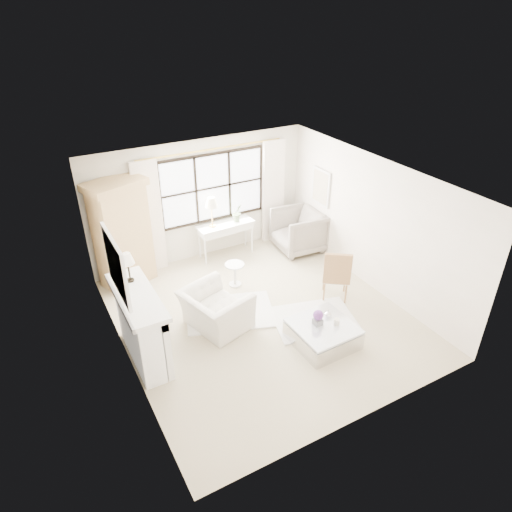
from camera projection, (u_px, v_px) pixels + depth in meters
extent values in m
plane|color=#C3B391|center=(262.00, 316.00, 8.60)|extent=(5.50, 5.50, 0.00)
plane|color=white|center=(263.00, 181.00, 7.26)|extent=(5.50, 5.50, 0.00)
plane|color=silver|center=(201.00, 200.00, 10.02)|extent=(5.00, 0.00, 5.00)
plane|color=beige|center=(369.00, 347.00, 5.85)|extent=(5.00, 0.00, 5.00)
plane|color=silver|center=(119.00, 294.00, 6.88)|extent=(0.00, 5.50, 5.50)
plane|color=white|center=(373.00, 224.00, 8.98)|extent=(0.00, 5.50, 5.50)
cube|color=silver|center=(213.00, 187.00, 10.00)|extent=(2.40, 0.02, 1.50)
cylinder|color=#B6953F|center=(212.00, 149.00, 9.52)|extent=(3.30, 0.04, 0.04)
cube|color=white|center=(149.00, 218.00, 9.49)|extent=(0.55, 0.10, 2.47)
cube|color=white|center=(273.00, 192.00, 10.75)|extent=(0.55, 0.10, 2.47)
cube|color=white|center=(139.00, 329.00, 7.35)|extent=(0.34, 1.50, 1.18)
cube|color=silver|center=(150.00, 329.00, 7.45)|extent=(0.03, 1.22, 0.97)
cube|color=black|center=(152.00, 339.00, 7.56)|extent=(0.06, 0.52, 0.50)
cube|color=white|center=(136.00, 297.00, 7.05)|extent=(0.58, 1.66, 0.08)
cube|color=white|center=(116.00, 266.00, 6.65)|extent=(0.05, 1.15, 0.95)
cube|color=silver|center=(118.00, 266.00, 6.66)|extent=(0.02, 1.00, 0.80)
cube|color=silver|center=(321.00, 187.00, 10.16)|extent=(0.04, 0.62, 0.82)
cube|color=beige|center=(320.00, 187.00, 10.15)|extent=(0.01, 0.52, 0.72)
cylinder|color=black|center=(130.00, 280.00, 7.36)|extent=(0.12, 0.12, 0.03)
cylinder|color=black|center=(129.00, 271.00, 7.28)|extent=(0.03, 0.03, 0.30)
cone|color=#F4E4C7|center=(127.00, 258.00, 7.16)|extent=(0.22, 0.22, 0.18)
cube|color=tan|center=(123.00, 237.00, 9.14)|extent=(1.14, 0.90, 2.10)
cube|color=tan|center=(114.00, 184.00, 8.59)|extent=(1.29, 1.03, 0.14)
cube|color=white|center=(226.00, 228.00, 10.32)|extent=(1.26, 0.46, 0.14)
cube|color=white|center=(225.00, 225.00, 10.27)|extent=(1.32, 0.51, 0.06)
cylinder|color=#C38F43|center=(213.00, 226.00, 10.13)|extent=(0.14, 0.14, 0.03)
cylinder|color=#C38F43|center=(212.00, 216.00, 10.01)|extent=(0.02, 0.02, 0.46)
cone|color=beige|center=(211.00, 202.00, 9.85)|extent=(0.28, 0.28, 0.22)
imported|color=#637C53|center=(237.00, 213.00, 10.26)|extent=(0.25, 0.21, 0.42)
cylinder|color=silver|center=(235.00, 284.00, 9.54)|extent=(0.26, 0.26, 0.03)
cylinder|color=silver|center=(235.00, 275.00, 9.42)|extent=(0.06, 0.06, 0.44)
cylinder|color=white|center=(235.00, 265.00, 9.30)|extent=(0.40, 0.40, 0.03)
cube|color=white|center=(230.00, 312.00, 8.70)|extent=(1.93, 1.63, 0.03)
cube|color=silver|center=(314.00, 319.00, 8.51)|extent=(1.73, 1.46, 0.03)
imported|color=silver|center=(216.00, 310.00, 8.18)|extent=(1.25, 1.35, 0.73)
imported|color=gray|center=(299.00, 231.00, 10.64)|extent=(1.17, 1.14, 0.98)
cube|color=silver|center=(336.00, 277.00, 8.96)|extent=(0.66, 0.65, 0.07)
cube|color=#A57445|center=(337.00, 269.00, 8.60)|extent=(0.42, 0.32, 0.60)
cube|color=silver|center=(323.00, 335.00, 7.89)|extent=(1.02, 1.02, 0.32)
cube|color=silver|center=(323.00, 326.00, 7.79)|extent=(1.02, 1.02, 0.04)
cube|color=slate|center=(318.00, 322.00, 7.77)|extent=(0.15, 0.15, 0.11)
sphere|color=#64317C|center=(318.00, 315.00, 7.70)|extent=(0.18, 0.18, 0.18)
cylinder|color=beige|center=(337.00, 322.00, 7.76)|extent=(0.10, 0.10, 0.12)
imported|color=silver|center=(328.00, 314.00, 7.95)|extent=(0.17, 0.17, 0.14)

